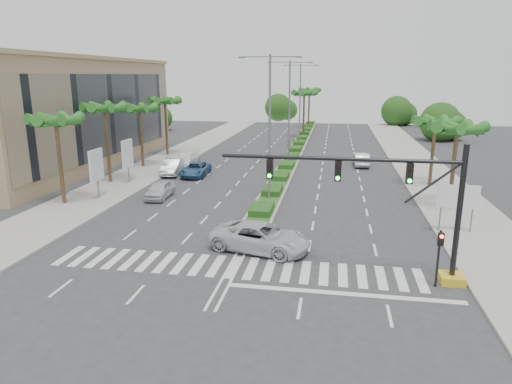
# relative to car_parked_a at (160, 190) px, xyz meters

# --- Properties ---
(ground) EXTENTS (160.00, 160.00, 0.00)m
(ground) POSITION_rel_car_parked_a_xyz_m (9.53, -13.43, -0.73)
(ground) COLOR #333335
(ground) RESTS_ON ground
(footpath_right) EXTENTS (6.00, 120.00, 0.15)m
(footpath_right) POSITION_rel_car_parked_a_xyz_m (24.73, 6.57, -0.66)
(footpath_right) COLOR gray
(footpath_right) RESTS_ON ground
(footpath_left) EXTENTS (6.00, 120.00, 0.15)m
(footpath_left) POSITION_rel_car_parked_a_xyz_m (-5.67, 6.57, -0.66)
(footpath_left) COLOR gray
(footpath_left) RESTS_ON ground
(median) EXTENTS (2.20, 75.00, 0.20)m
(median) POSITION_rel_car_parked_a_xyz_m (9.53, 31.57, -0.63)
(median) COLOR gray
(median) RESTS_ON ground
(median_grass) EXTENTS (1.80, 75.00, 0.04)m
(median_grass) POSITION_rel_car_parked_a_xyz_m (9.53, 31.57, -0.51)
(median_grass) COLOR #25561D
(median_grass) RESTS_ON median
(building) EXTENTS (12.00, 36.00, 12.00)m
(building) POSITION_rel_car_parked_a_xyz_m (-16.47, 12.57, 5.27)
(building) COLOR tan
(building) RESTS_ON ground
(signal_gantry) EXTENTS (12.60, 1.20, 7.20)m
(signal_gantry) POSITION_rel_car_parked_a_xyz_m (18.80, -13.44, 2.73)
(signal_gantry) COLOR gold
(signal_gantry) RESTS_ON ground
(pedestrian_signal) EXTENTS (0.28, 0.36, 3.00)m
(pedestrian_signal) POSITION_rel_car_parked_a_xyz_m (20.13, -14.11, 1.31)
(pedestrian_signal) COLOR black
(pedestrian_signal) RESTS_ON ground
(direction_sign) EXTENTS (2.70, 0.11, 3.40)m
(direction_sign) POSITION_rel_car_parked_a_xyz_m (23.03, -5.44, 1.72)
(direction_sign) COLOR slate
(direction_sign) RESTS_ON ground
(billboard_near) EXTENTS (0.18, 2.10, 4.35)m
(billboard_near) POSITION_rel_car_parked_a_xyz_m (-4.97, -1.43, 2.23)
(billboard_near) COLOR slate
(billboard_near) RESTS_ON ground
(billboard_far) EXTENTS (0.18, 2.10, 4.35)m
(billboard_far) POSITION_rel_car_parked_a_xyz_m (-4.97, 4.57, 2.23)
(billboard_far) COLOR slate
(billboard_far) RESTS_ON ground
(palm_left_near) EXTENTS (4.57, 4.68, 7.55)m
(palm_left_near) POSITION_rel_car_parked_a_xyz_m (-6.97, -3.43, 5.96)
(palm_left_near) COLOR brown
(palm_left_near) RESTS_ON ground
(palm_left_mid) EXTENTS (4.57, 4.68, 7.95)m
(palm_left_mid) POSITION_rel_car_parked_a_xyz_m (-6.97, 4.57, 6.35)
(palm_left_mid) COLOR brown
(palm_left_mid) RESTS_ON ground
(palm_left_far) EXTENTS (4.57, 4.68, 7.35)m
(palm_left_far) POSITION_rel_car_parked_a_xyz_m (-6.97, 12.57, 5.76)
(palm_left_far) COLOR brown
(palm_left_far) RESTS_ON ground
(palm_left_end) EXTENTS (4.57, 4.68, 7.75)m
(palm_left_end) POSITION_rel_car_parked_a_xyz_m (-6.97, 20.57, 6.15)
(palm_left_end) COLOR brown
(palm_left_end) RESTS_ON ground
(palm_right_near) EXTENTS (4.57, 4.68, 7.05)m
(palm_right_near) POSITION_rel_car_parked_a_xyz_m (24.03, 0.57, 5.47)
(palm_right_near) COLOR brown
(palm_right_near) RESTS_ON ground
(palm_right_far) EXTENTS (4.57, 4.68, 6.75)m
(palm_right_far) POSITION_rel_car_parked_a_xyz_m (24.03, 8.57, 5.18)
(palm_right_far) COLOR brown
(palm_right_far) RESTS_ON ground
(palm_median_a) EXTENTS (4.57, 4.68, 8.05)m
(palm_median_a) POSITION_rel_car_parked_a_xyz_m (9.53, 41.57, 6.44)
(palm_median_a) COLOR brown
(palm_median_a) RESTS_ON ground
(palm_median_b) EXTENTS (4.57, 4.68, 8.05)m
(palm_median_b) POSITION_rel_car_parked_a_xyz_m (9.53, 56.57, 6.44)
(palm_median_b) COLOR brown
(palm_median_b) RESTS_ON ground
(streetlight_near) EXTENTS (5.10, 0.25, 12.00)m
(streetlight_near) POSITION_rel_car_parked_a_xyz_m (9.53, 0.57, 6.08)
(streetlight_near) COLOR slate
(streetlight_near) RESTS_ON ground
(streetlight_mid) EXTENTS (5.10, 0.25, 12.00)m
(streetlight_mid) POSITION_rel_car_parked_a_xyz_m (9.53, 16.57, 6.08)
(streetlight_mid) COLOR slate
(streetlight_mid) RESTS_ON ground
(streetlight_far) EXTENTS (5.10, 0.25, 12.00)m
(streetlight_far) POSITION_rel_car_parked_a_xyz_m (9.53, 32.57, 6.08)
(streetlight_far) COLOR slate
(streetlight_far) RESTS_ON ground
(car_parked_a) EXTENTS (1.89, 4.35, 1.46)m
(car_parked_a) POSITION_rel_car_parked_a_xyz_m (0.00, 0.00, 0.00)
(car_parked_a) COLOR silver
(car_parked_a) RESTS_ON ground
(car_parked_b) EXTENTS (2.33, 5.17, 1.64)m
(car_parked_b) POSITION_rel_car_parked_a_xyz_m (-2.27, 9.49, 0.09)
(car_parked_b) COLOR silver
(car_parked_b) RESTS_ON ground
(car_parked_c) EXTENTS (2.49, 5.20, 1.43)m
(car_parked_c) POSITION_rel_car_parked_a_xyz_m (0.47, 9.06, -0.01)
(car_parked_c) COLOR #2B5783
(car_parked_c) RESTS_ON ground
(car_parked_d) EXTENTS (2.25, 5.43, 1.57)m
(car_parked_d) POSITION_rel_car_parked_a_xyz_m (-2.27, 13.90, 0.05)
(car_parked_d) COLOR white
(car_parked_d) RESTS_ON ground
(car_crossing) EXTENTS (6.59, 4.18, 1.69)m
(car_crossing) POSITION_rel_car_parked_a_xyz_m (10.59, -10.68, 0.12)
(car_crossing) COLOR silver
(car_crossing) RESTS_ON ground
(car_right) EXTENTS (1.77, 4.84, 1.59)m
(car_right) POSITION_rel_car_parked_a_xyz_m (18.03, 17.77, 0.06)
(car_right) COLOR #A8A8AC
(car_right) RESTS_ON ground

